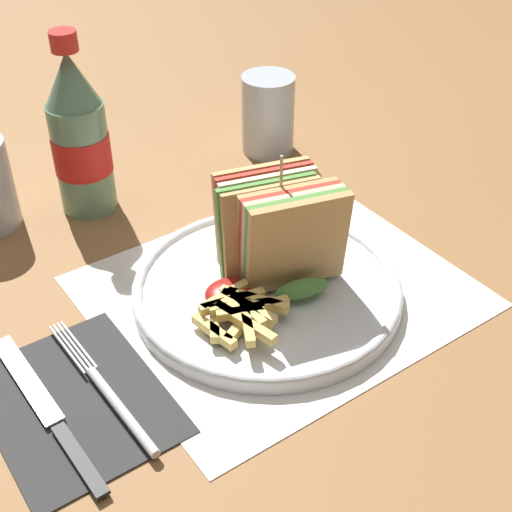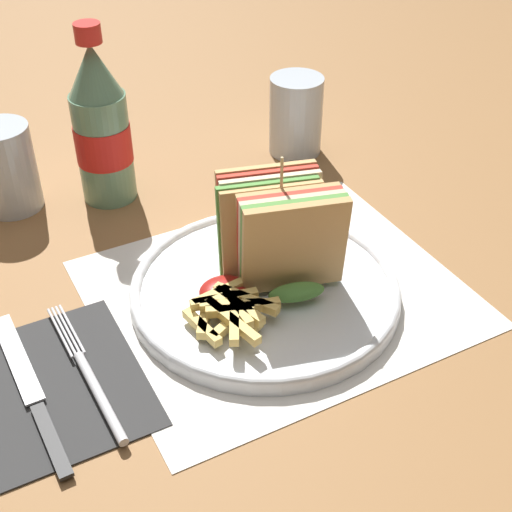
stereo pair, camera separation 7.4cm
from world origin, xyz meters
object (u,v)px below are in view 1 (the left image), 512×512
Objects in this scene: plate_main at (267,288)px; fork at (111,396)px; knife at (49,412)px; club_sandwich at (280,231)px; glass_near at (268,114)px; coke_bottle_near at (80,137)px.

plate_main is 1.44× the size of fork.
club_sandwich is at bearing 4.98° from knife.
club_sandwich is 0.65× the size of knife.
fork is at bearing -142.26° from glass_near.
glass_near reaches higher than knife.
glass_near reaches higher than plate_main.
coke_bottle_near is 0.27m from glass_near.
coke_bottle_near is (-0.10, 0.26, 0.02)m from club_sandwich.
club_sandwich is 0.62× the size of coke_bottle_near.
knife is at bearing 160.83° from fork.
fork is (-0.22, -0.05, -0.06)m from club_sandwich.
glass_near is (0.44, 0.28, 0.05)m from knife.
coke_bottle_near reaches higher than plate_main.
coke_bottle_near is at bearing 178.37° from glass_near.
club_sandwich is 0.30m from glass_near.
plate_main is 0.32m from glass_near.
club_sandwich is 0.23m from fork.
club_sandwich reaches higher than fork.
coke_bottle_near is (-0.08, 0.27, 0.08)m from plate_main.
fork is at bearing -168.59° from plate_main.
coke_bottle_near is (0.12, 0.31, 0.09)m from fork.
plate_main reaches higher than knife.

